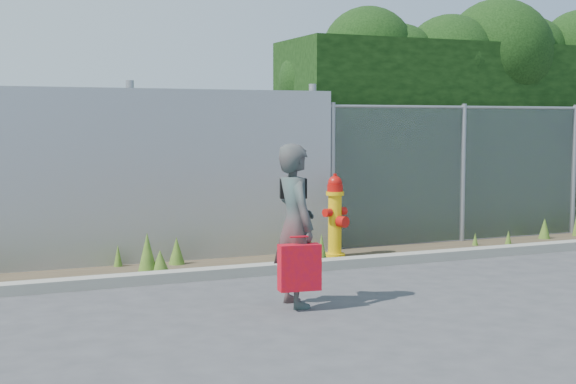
% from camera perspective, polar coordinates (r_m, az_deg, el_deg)
% --- Properties ---
extents(ground, '(80.00, 80.00, 0.00)m').
position_cam_1_polar(ground, '(8.05, 5.94, -7.85)').
color(ground, '#3C3C3F').
rests_on(ground, ground).
extents(curb, '(16.00, 0.22, 0.12)m').
position_cam_1_polar(curb, '(9.62, 0.71, -5.33)').
color(curb, gray).
rests_on(curb, ground).
extents(weed_strip, '(16.00, 1.20, 0.55)m').
position_cam_1_polar(weed_strip, '(9.98, -3.32, -4.66)').
color(weed_strip, '#413525').
rests_on(weed_strip, ground).
extents(corrugated_fence, '(8.50, 0.21, 2.30)m').
position_cam_1_polar(corrugated_fence, '(9.90, -19.72, 0.76)').
color(corrugated_fence, '#A2A4A9').
rests_on(corrugated_fence, ground).
extents(chainlink_fence, '(6.50, 0.07, 2.05)m').
position_cam_1_polar(chainlink_fence, '(12.76, 16.18, 1.43)').
color(chainlink_fence, gray).
rests_on(chainlink_fence, ground).
extents(hedge, '(7.39, 1.96, 3.77)m').
position_cam_1_polar(hedge, '(13.67, 14.13, 5.85)').
color(hedge, black).
rests_on(hedge, ground).
extents(fire_hydrant, '(0.37, 0.33, 1.11)m').
position_cam_1_polar(fire_hydrant, '(10.53, 3.37, -1.80)').
color(fire_hydrant, '#E8B60C').
rests_on(fire_hydrant, ground).
extents(woman, '(0.38, 0.58, 1.58)m').
position_cam_1_polar(woman, '(7.76, 0.51, -2.38)').
color(woman, '#0F615B').
rests_on(woman, ground).
extents(red_tote_bag, '(0.40, 0.15, 0.52)m').
position_cam_1_polar(red_tote_bag, '(7.59, 0.82, -5.38)').
color(red_tote_bag, '#A30927').
extents(black_shoulder_bag, '(0.26, 0.11, 0.20)m').
position_cam_1_polar(black_shoulder_bag, '(7.83, 0.38, 0.26)').
color(black_shoulder_bag, black).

